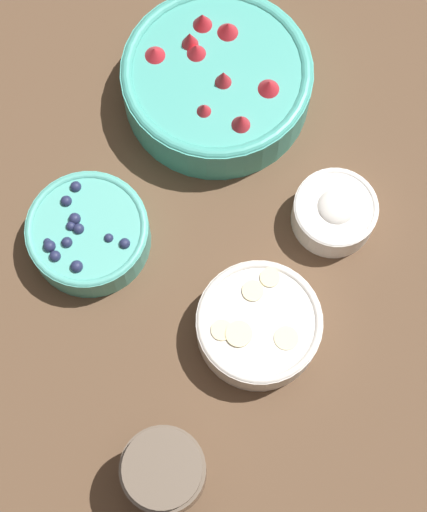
{
  "coord_description": "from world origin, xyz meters",
  "views": [
    {
      "loc": [
        -0.25,
        -0.3,
        1.07
      ],
      "look_at": [
        0.01,
        -0.09,
        0.04
      ],
      "focal_mm": 60.0,
      "sensor_mm": 36.0,
      "label": 1
    }
  ],
  "objects": [
    {
      "name": "ground_plane",
      "position": [
        0.0,
        0.0,
        0.0
      ],
      "size": [
        4.0,
        4.0,
        0.0
      ],
      "primitive_type": "plane",
      "color": "brown"
    },
    {
      "name": "bowl_strawberries",
      "position": [
        0.2,
        0.07,
        0.04
      ],
      "size": [
        0.26,
        0.26,
        0.09
      ],
      "color": "#47AD9E",
      "rests_on": "ground_plane"
    },
    {
      "name": "bowl_blueberries",
      "position": [
        -0.07,
        0.06,
        0.03
      ],
      "size": [
        0.16,
        0.16,
        0.06
      ],
      "color": "#56B7A8",
      "rests_on": "ground_plane"
    },
    {
      "name": "bowl_bananas",
      "position": [
        -0.02,
        -0.19,
        0.03
      ],
      "size": [
        0.16,
        0.16,
        0.06
      ],
      "color": "silver",
      "rests_on": "ground_plane"
    },
    {
      "name": "bowl_cream",
      "position": [
        0.16,
        -0.17,
        0.03
      ],
      "size": [
        0.11,
        0.11,
        0.06
      ],
      "color": "white",
      "rests_on": "ground_plane"
    },
    {
      "name": "jar_chocolate",
      "position": [
        -0.23,
        -0.21,
        0.04
      ],
      "size": [
        0.1,
        0.1,
        0.1
      ],
      "color": "brown",
      "rests_on": "ground_plane"
    }
  ]
}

